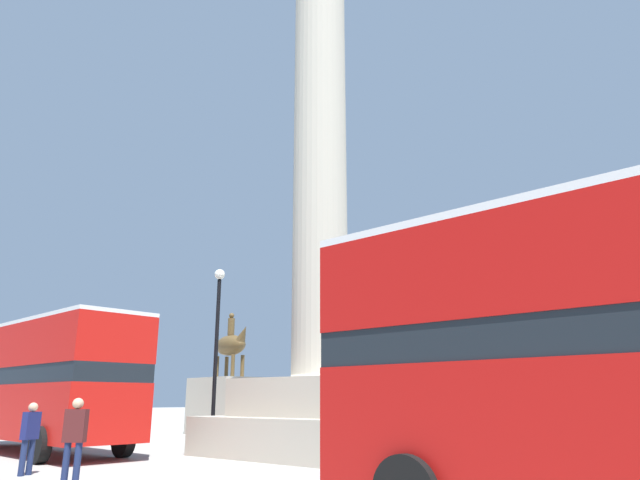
# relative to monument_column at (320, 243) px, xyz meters

# --- Properties ---
(ground_plane) EXTENTS (200.00, 200.00, 0.00)m
(ground_plane) POSITION_rel_monument_column_xyz_m (0.00, 0.00, -7.10)
(ground_plane) COLOR #9E9B93
(monument_column) EXTENTS (6.12, 6.12, 22.51)m
(monument_column) POSITION_rel_monument_column_xyz_m (0.00, 0.00, 0.00)
(monument_column) COLOR #ADA593
(monument_column) RESTS_ON ground_plane
(bus_a) EXTENTS (10.33, 3.28, 4.25)m
(bus_a) POSITION_rel_monument_column_xyz_m (-7.58, -5.75, -4.75)
(bus_a) COLOR #B7140F
(bus_a) RESTS_ON ground_plane
(equestrian_statue) EXTENTS (4.25, 3.33, 6.17)m
(equestrian_statue) POSITION_rel_monument_column_xyz_m (-10.48, 5.23, -5.39)
(equestrian_statue) COLOR #ADA593
(equestrian_statue) RESTS_ON ground_plane
(street_lamp) EXTENTS (0.38, 0.38, 6.38)m
(street_lamp) POSITION_rel_monument_column_xyz_m (-3.57, -1.54, -3.75)
(street_lamp) COLOR black
(street_lamp) RESTS_ON ground_plane
(pedestrian_near_lamp) EXTENTS (0.48, 0.41, 1.74)m
(pedestrian_near_lamp) POSITION_rel_monument_column_xyz_m (0.52, -8.68, -6.12)
(pedestrian_near_lamp) COLOR #192347
(pedestrian_near_lamp) RESTS_ON ground_plane
(pedestrian_by_plinth) EXTENTS (0.33, 0.46, 1.64)m
(pedestrian_by_plinth) POSITION_rel_monument_column_xyz_m (-1.88, -8.53, -6.19)
(pedestrian_by_plinth) COLOR #192347
(pedestrian_by_plinth) RESTS_ON ground_plane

